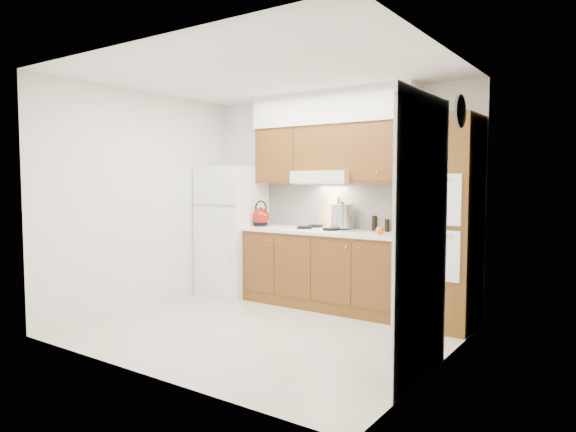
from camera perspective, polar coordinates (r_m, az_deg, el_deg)
The scene contains 26 objects.
floor at distance 5.40m, azimuth -2.69°, elevation -12.55°, with size 3.60×3.60×0.00m, color beige.
ceiling at distance 5.29m, azimuth -2.79°, elevation 15.58°, with size 3.60×3.60×0.00m, color white.
wall_back at distance 6.44m, azimuth 5.40°, elevation 1.86°, with size 3.60×0.02×2.60m, color white.
wall_left at distance 6.44m, azimuth -15.57°, elevation 1.73°, with size 0.02×3.00×2.60m, color white.
wall_right at distance 4.33m, azimuth 16.52°, elevation 0.69°, with size 0.02×3.00×2.60m, color white.
fridge at distance 6.98m, azimuth -6.20°, elevation -1.59°, with size 0.75×0.72×1.72m, color white.
base_cabinets at distance 6.26m, azimuth 4.20°, elevation -6.02°, with size 2.11×0.60×0.90m, color brown.
countertop at distance 6.18m, azimuth 4.18°, elevation -1.75°, with size 2.13×0.62×0.04m, color white.
backsplash at distance 6.42m, azimuth 5.53°, elevation 1.14°, with size 2.11×0.03×0.56m, color white.
oven_cabinet at distance 5.57m, azimuth 16.74°, elevation -0.68°, with size 0.70×0.65×2.20m, color brown.
upper_cab_left at distance 6.69m, azimuth -0.65°, elevation 6.67°, with size 0.63×0.33×0.70m, color brown.
upper_cab_right at distance 5.97m, azimuth 10.69°, elevation 6.92°, with size 0.73×0.33×0.70m, color brown.
range_hood at distance 6.25m, azimuth 4.21°, elevation 4.33°, with size 0.75×0.45×0.15m, color silver.
upper_cab_over_hood at distance 6.32m, azimuth 4.50°, elevation 7.50°, with size 0.75×0.33×0.55m, color brown.
soffit at distance 6.32m, azimuth 4.86°, elevation 11.82°, with size 2.13×0.36×0.40m, color silver.
cooktop at distance 6.22m, azimuth 3.87°, elevation -1.47°, with size 0.74×0.50×0.01m, color white.
doorway at distance 4.03m, azimuth 14.73°, elevation -3.09°, with size 0.02×0.90×2.10m, color black.
wall_clock at distance 4.90m, azimuth 18.60°, elevation 10.97°, with size 0.30×0.30×0.02m, color #3F3833.
kettle at distance 6.68m, azimuth -3.02°, elevation -0.10°, with size 0.22×0.22×0.22m, color maroon.
cutting_board at distance 6.46m, azimuth 4.35°, elevation 0.45°, with size 0.32×0.02×0.43m, color tan.
stock_pot at distance 6.17m, azimuth 6.05°, elevation -0.03°, with size 0.26×0.26×0.27m, color silver.
condiment_a at distance 6.17m, azimuth 9.53°, elevation -0.79°, with size 0.05×0.05×0.18m, color black.
condiment_b at distance 6.16m, azimuth 9.61°, elevation -0.82°, with size 0.05×0.05×0.17m, color black.
condiment_c at distance 6.07m, azimuth 10.93°, elevation -1.03°, with size 0.05×0.05×0.15m, color black.
orange_near at distance 5.65m, azimuth 11.81°, elevation -1.74°, with size 0.08×0.08×0.08m, color #E7500C.
orange_far at distance 5.76m, azimuth 10.15°, elevation -1.57°, with size 0.09×0.09×0.09m, color orange.
Camera 1 is at (3.15, -4.11, 1.54)m, focal length 32.00 mm.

